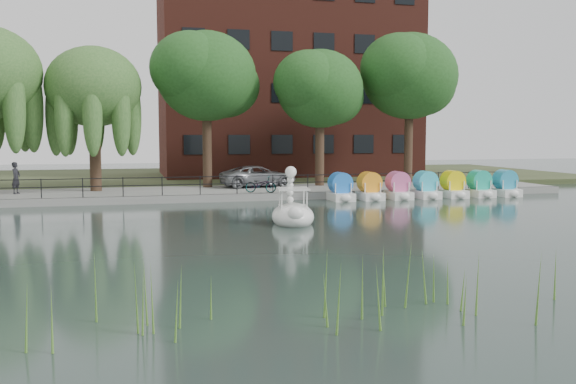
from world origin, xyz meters
name	(u,v)px	position (x,y,z in m)	size (l,w,h in m)	color
ground_plane	(303,240)	(0.00, 0.00, 0.00)	(120.00, 120.00, 0.00)	#32433F
promenade	(229,193)	(0.00, 16.00, 0.20)	(40.00, 6.00, 0.40)	gray
kerb	(238,198)	(0.00, 13.05, 0.20)	(40.00, 0.25, 0.40)	gray
land_strip	(201,177)	(0.00, 30.00, 0.18)	(60.00, 22.00, 0.36)	#47512D
railing	(237,180)	(0.00, 13.25, 1.15)	(32.00, 0.05, 1.00)	black
apartment_building	(286,63)	(7.00, 29.97, 9.36)	(20.00, 10.07, 18.00)	#4C1E16
willow_mid	(93,87)	(-7.50, 17.00, 6.25)	(5.32, 5.32, 8.15)	#473323
broadleaf_center	(206,77)	(-1.00, 18.00, 7.06)	(6.00, 6.00, 9.25)	#473323
broadleaf_right	(320,89)	(6.00, 17.50, 6.39)	(5.40, 5.40, 8.32)	#473323
broadleaf_far	(410,77)	(12.50, 18.50, 7.40)	(6.30, 6.30, 9.71)	#473323
minivan	(258,175)	(2.04, 17.34, 1.14)	(5.33, 2.45, 1.48)	gray
bicycle	(261,184)	(1.37, 13.56, 0.90)	(1.72, 0.60, 1.00)	gray
pedestrian	(16,176)	(-11.60, 16.09, 1.39)	(0.71, 0.48, 1.98)	black
swan_boat	(293,211)	(0.71, 4.04, 0.50)	(2.12, 2.95, 2.30)	white
pedal_boat_row	(426,187)	(10.64, 12.11, 0.61)	(11.35, 1.70, 1.40)	white
reed_bank	(518,281)	(2.00, -9.50, 0.60)	(24.00, 2.40, 1.20)	#669938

